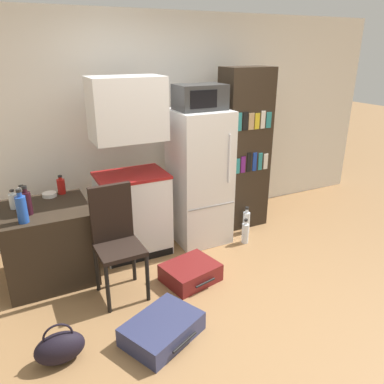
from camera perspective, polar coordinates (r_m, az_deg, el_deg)
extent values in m
plane|color=olive|center=(3.51, 5.73, -17.01)|extent=(24.00, 24.00, 0.00)
cube|color=white|center=(4.73, -4.51, 10.32)|extent=(6.40, 0.10, 2.57)
cube|color=#2D2319|center=(3.97, -20.98, -7.20)|extent=(0.80, 0.76, 0.75)
cube|color=white|center=(4.18, -8.90, -3.44)|extent=(0.73, 0.52, 0.89)
cube|color=maroon|center=(4.02, -9.27, 2.52)|extent=(0.74, 0.53, 0.03)
cube|color=white|center=(3.85, -9.88, 12.37)|extent=(0.73, 0.45, 0.63)
cube|color=black|center=(4.14, -7.45, -9.91)|extent=(0.70, 0.01, 0.08)
cube|color=white|center=(4.30, 1.13, 2.23)|extent=(0.60, 0.60, 1.54)
cube|color=gray|center=(4.14, 3.04, -2.23)|extent=(0.58, 0.01, 0.01)
cylinder|color=silver|center=(4.05, 5.69, 5.03)|extent=(0.02, 0.02, 0.54)
cube|color=#333333|center=(4.10, 1.22, 14.27)|extent=(0.52, 0.35, 0.27)
cube|color=black|center=(3.92, 1.83, 13.94)|extent=(0.30, 0.01, 0.18)
cube|color=#2D2319|center=(4.68, 7.90, 6.30)|extent=(0.59, 0.35, 1.97)
cube|color=teal|center=(4.46, 6.91, 3.92)|extent=(0.07, 0.01, 0.18)
cube|color=#661E75|center=(4.50, 7.80, 4.16)|extent=(0.06, 0.01, 0.20)
cube|color=black|center=(4.54, 8.68, 4.49)|extent=(0.05, 0.01, 0.23)
cube|color=#193899|center=(4.59, 9.52, 4.56)|extent=(0.05, 0.01, 0.23)
cube|color=teal|center=(4.64, 10.35, 4.59)|extent=(0.05, 0.01, 0.21)
cube|color=silver|center=(4.69, 11.16, 4.59)|extent=(0.06, 0.01, 0.19)
cube|color=teal|center=(4.33, 7.21, 10.54)|extent=(0.06, 0.01, 0.21)
cube|color=black|center=(4.38, 8.13, 10.62)|extent=(0.07, 0.01, 0.21)
cube|color=tan|center=(4.43, 9.03, 10.58)|extent=(0.07, 0.01, 0.19)
cube|color=gold|center=(4.47, 9.91, 10.58)|extent=(0.06, 0.01, 0.18)
cube|color=silver|center=(4.52, 10.78, 10.76)|extent=(0.06, 0.01, 0.20)
cube|color=teal|center=(4.57, 11.61, 10.69)|extent=(0.07, 0.01, 0.18)
cylinder|color=silver|center=(3.88, -25.54, -1.27)|extent=(0.08, 0.08, 0.14)
cylinder|color=silver|center=(3.85, -25.74, -0.10)|extent=(0.04, 0.04, 0.03)
cylinder|color=black|center=(3.84, -25.78, 0.18)|extent=(0.04, 0.04, 0.01)
cylinder|color=#AD1914|center=(4.08, -19.30, 0.79)|extent=(0.08, 0.08, 0.15)
cylinder|color=#AD1914|center=(4.05, -19.45, 2.00)|extent=(0.04, 0.04, 0.03)
cylinder|color=black|center=(4.05, -19.49, 2.29)|extent=(0.04, 0.04, 0.02)
cylinder|color=black|center=(3.67, -23.87, -1.60)|extent=(0.09, 0.09, 0.21)
cylinder|color=black|center=(3.63, -24.15, 0.22)|extent=(0.04, 0.04, 0.04)
cylinder|color=black|center=(3.62, -24.22, 0.66)|extent=(0.05, 0.05, 0.02)
cylinder|color=#1E47A3|center=(3.52, -24.50, -2.46)|extent=(0.09, 0.09, 0.24)
cylinder|color=#1E47A3|center=(3.47, -24.84, -0.33)|extent=(0.04, 0.04, 0.04)
cylinder|color=black|center=(3.46, -24.93, 0.19)|extent=(0.05, 0.05, 0.02)
cylinder|color=white|center=(4.09, -24.45, -0.22)|extent=(0.09, 0.09, 0.11)
cylinder|color=white|center=(4.07, -24.59, 0.65)|extent=(0.04, 0.04, 0.02)
cylinder|color=black|center=(4.06, -24.62, 0.86)|extent=(0.05, 0.05, 0.01)
cylinder|color=silver|center=(4.06, -20.89, -0.38)|extent=(0.14, 0.14, 0.04)
cylinder|color=black|center=(3.38, -12.71, -14.31)|extent=(0.04, 0.04, 0.46)
cylinder|color=black|center=(3.47, -6.79, -12.90)|extent=(0.04, 0.04, 0.46)
cylinder|color=black|center=(3.68, -14.32, -11.29)|extent=(0.04, 0.04, 0.46)
cylinder|color=black|center=(3.76, -8.88, -10.09)|extent=(0.04, 0.04, 0.46)
cube|color=black|center=(3.44, -10.96, -8.58)|extent=(0.41, 0.41, 0.04)
cube|color=black|center=(3.46, -12.20, -3.10)|extent=(0.38, 0.06, 0.54)
cube|color=maroon|center=(3.78, -0.24, -12.16)|extent=(0.59, 0.51, 0.18)
cylinder|color=black|center=(3.64, 2.05, -13.67)|extent=(0.23, 0.07, 0.02)
cube|color=navy|center=(3.17, -4.56, -20.07)|extent=(0.72, 0.64, 0.16)
cylinder|color=black|center=(3.05, -1.11, -21.91)|extent=(0.25, 0.13, 0.02)
ellipsoid|color=black|center=(3.11, -19.49, -21.50)|extent=(0.36, 0.20, 0.24)
torus|color=black|center=(3.04, -19.75, -19.99)|extent=(0.21, 0.02, 0.21)
cylinder|color=silver|center=(4.72, 8.26, -4.62)|extent=(0.09, 0.09, 0.27)
cylinder|color=silver|center=(4.65, 8.36, -2.87)|extent=(0.04, 0.04, 0.05)
cylinder|color=black|center=(4.64, 8.38, -2.44)|extent=(0.05, 0.05, 0.03)
cylinder|color=silver|center=(4.48, 8.10, -6.26)|extent=(0.08, 0.08, 0.24)
cylinder|color=silver|center=(4.42, 8.20, -4.64)|extent=(0.04, 0.04, 0.04)
cylinder|color=black|center=(4.41, 8.22, -4.25)|extent=(0.04, 0.04, 0.02)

